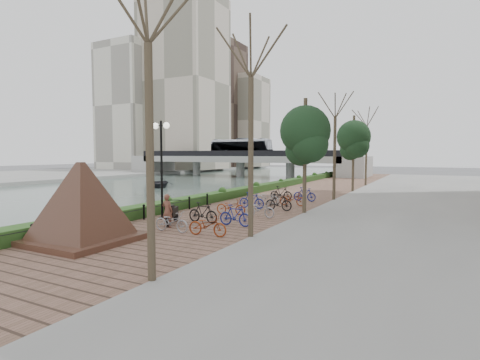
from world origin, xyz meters
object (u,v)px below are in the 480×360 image
Objects in this scene: granite_monument at (82,201)px; boat at (159,183)px; pedestrian at (167,211)px; motorcycle at (172,212)px; lamppost at (161,149)px.

boat is (-16.43, 24.16, -1.59)m from granite_monument.
pedestrian is 26.96m from boat.
granite_monument is at bearing 73.76° from pedestrian.
motorcycle is 26.17m from boat.
lamppost reaches higher than pedestrian.
pedestrian is 0.36× the size of boat.
motorcycle is 0.85m from pedestrian.
pedestrian reaches higher than motorcycle.
boat is at bearing 124.23° from granite_monument.
pedestrian is at bearing 73.06° from granite_monument.
lamppost is 1.18× the size of boat.
lamppost reaches higher than motorcycle.
motorcycle is at bearing -66.79° from pedestrian.
granite_monument reaches higher than boat.
boat is (-15.95, 18.84, -3.66)m from lamppost.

